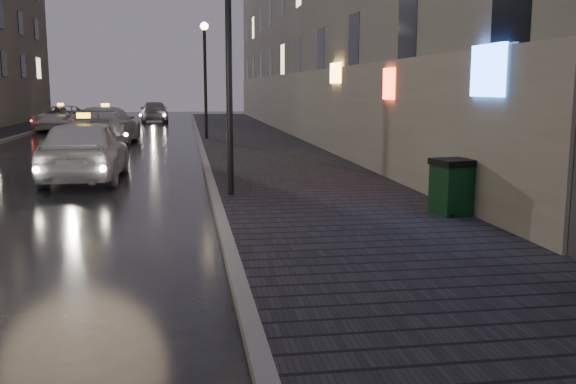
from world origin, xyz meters
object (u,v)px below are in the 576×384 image
at_px(trash_bin, 453,186).
at_px(taxi_near, 85,149).
at_px(taxi_far, 61,118).
at_px(car_far, 154,111).
at_px(taxi_mid, 106,125).
at_px(lamp_far, 205,66).
at_px(lamp_near, 229,41).

bearing_deg(trash_bin, taxi_near, 126.61).
distance_m(taxi_far, car_far, 9.44).
bearing_deg(car_far, trash_bin, 96.41).
xyz_separation_m(taxi_near, taxi_far, (-4.51, 21.57, -0.12)).
relative_size(taxi_near, taxi_mid, 0.87).
bearing_deg(lamp_far, car_far, 100.29).
bearing_deg(taxi_far, car_far, 62.83).
bearing_deg(car_far, taxi_mid, 81.23).
xyz_separation_m(lamp_near, taxi_far, (-8.17, 25.43, -2.76)).
distance_m(taxi_mid, taxi_far, 10.63).
relative_size(taxi_near, taxi_far, 0.95).
distance_m(lamp_near, taxi_far, 26.85).
distance_m(taxi_mid, car_far, 18.00).
relative_size(lamp_near, car_far, 1.13).
height_order(lamp_near, lamp_far, same).
distance_m(lamp_near, taxi_mid, 16.31).
relative_size(taxi_far, car_far, 1.12).
relative_size(trash_bin, taxi_near, 0.21).
bearing_deg(lamp_near, lamp_far, 90.00).
distance_m(trash_bin, car_far, 37.02).
bearing_deg(trash_bin, taxi_mid, 102.79).
xyz_separation_m(lamp_far, taxi_near, (-3.66, -12.14, -2.64)).
height_order(taxi_mid, car_far, taxi_mid).
xyz_separation_m(lamp_far, taxi_mid, (-4.45, -0.53, -2.66)).
height_order(trash_bin, taxi_near, taxi_near).
xyz_separation_m(taxi_near, taxi_mid, (-0.79, 11.61, -0.01)).
bearing_deg(car_far, lamp_far, 95.62).
bearing_deg(car_far, taxi_far, 53.28).
bearing_deg(taxi_far, taxi_near, -73.31).
xyz_separation_m(taxi_far, car_far, (5.01, 8.00, 0.07)).
height_order(taxi_near, car_far, taxi_near).
height_order(lamp_near, trash_bin, lamp_near).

